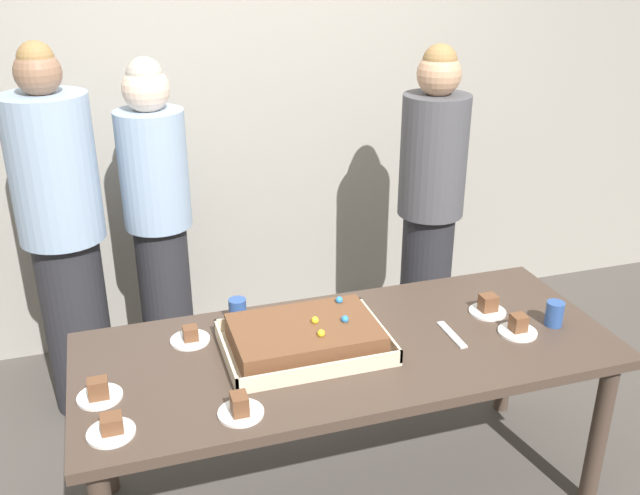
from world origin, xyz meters
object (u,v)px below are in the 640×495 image
Objects in this scene: plated_slice_center_back at (111,428)px; drink_cup_middle at (554,314)px; plated_slice_near_left at (240,408)px; drink_cup_nearest at (238,311)px; person_striped_tie_right at (63,236)px; plated_slice_far_right at (518,328)px; cake_server_utensil at (452,335)px; plated_slice_center_front at (99,393)px; person_green_shirt_behind at (430,207)px; plated_slice_near_right at (190,337)px; sheet_cake at (305,338)px; party_table at (348,364)px; plated_slice_far_left at (488,307)px; person_serving_front at (159,223)px.

drink_cup_middle is (1.69, 0.17, 0.03)m from plated_slice_center_back.
plated_slice_near_left is 1.00× the size of plated_slice_center_back.
plated_slice_near_left is at bearing -100.85° from drink_cup_nearest.
person_striped_tie_right reaches higher than drink_cup_middle.
drink_cup_nearest reaches higher than plated_slice_near_left.
cake_server_utensil is at bearing 166.98° from plated_slice_far_right.
plated_slice_center_front is at bearing -35.20° from person_striped_tie_right.
drink_cup_nearest reaches higher than cake_server_utensil.
person_green_shirt_behind reaches higher than plated_slice_center_front.
plated_slice_center_front reaches higher than plated_slice_center_back.
person_striped_tie_right is (-1.83, 1.10, 0.13)m from drink_cup_middle.
plated_slice_near_left is at bearing -79.98° from plated_slice_near_right.
person_striped_tie_right is at bearing 143.33° from cake_server_utensil.
sheet_cake is at bearing 172.91° from drink_cup_middle.
drink_cup_middle reaches higher than plated_slice_far_right.
sheet_cake is 1.00m from drink_cup_middle.
person_green_shirt_behind is (0.75, 0.88, 0.24)m from party_table.
plated_slice_far_left is at bearing -6.77° from plated_slice_near_right.
person_striped_tie_right reaches higher than plated_slice_near_right.
plated_slice_near_right is 0.75× the size of cake_server_utensil.
sheet_cake is 0.79m from plated_slice_far_left.
plated_slice_center_back is 1.99m from person_green_shirt_behind.
drink_cup_middle is at bearing 3.99° from plated_slice_far_right.
plated_slice_near_right is 1.00m from cake_server_utensil.
plated_slice_near_right is at bearing 100.02° from plated_slice_near_left.
sheet_cake is 1.15m from person_serving_front.
sheet_cake is 3.01× the size of cake_server_utensil.
plated_slice_far_right is at bearing -13.02° from cake_server_utensil.
sheet_cake reaches higher than plated_slice_far_right.
person_serving_front is at bearing 77.82° from plated_slice_center_back.
plated_slice_far_right is 0.09× the size of person_striped_tie_right.
person_serving_front is (-1.23, 1.21, 0.12)m from plated_slice_far_right.
plated_slice_near_right is 0.09× the size of person_serving_front.
cake_server_utensil is (1.27, 0.21, -0.02)m from plated_slice_center_back.
person_serving_front is at bearing 135.63° from plated_slice_far_right.
sheet_cake reaches higher than plated_slice_center_front.
cake_server_utensil is (1.31, 0.01, -0.02)m from plated_slice_center_front.
plated_slice_far_left is at bearing 139.59° from drink_cup_middle.
plated_slice_center_back is 1.29m from cake_server_utensil.
plated_slice_near_left is 1.50× the size of drink_cup_nearest.
plated_slice_center_back is at bearing -174.22° from plated_slice_far_right.
sheet_cake is 0.36× the size of person_serving_front.
plated_slice_center_back is 0.09× the size of person_striped_tie_right.
plated_slice_center_front is at bearing -145.86° from drink_cup_nearest.
sheet_cake is at bearing 172.35° from cake_server_utensil.
party_table is 0.67m from plated_slice_far_right.
sheet_cake is (-0.16, 0.03, 0.13)m from party_table.
plated_slice_center_front is at bearing -140.89° from plated_slice_near_right.
cake_server_utensil is (0.40, -0.05, 0.08)m from party_table.
plated_slice_far_right is (0.66, -0.11, 0.10)m from party_table.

